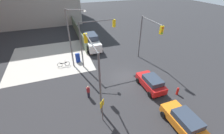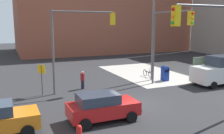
{
  "view_description": "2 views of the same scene",
  "coord_description": "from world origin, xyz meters",
  "px_view_note": "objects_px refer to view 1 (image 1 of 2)",
  "views": [
    {
      "loc": [
        -14.34,
        7.03,
        11.58
      ],
      "look_at": [
        -0.18,
        1.8,
        2.09
      ],
      "focal_mm": 24.0,
      "sensor_mm": 36.0,
      "label": 1
    },
    {
      "loc": [
        -7.87,
        -14.62,
        5.51
      ],
      "look_at": [
        -0.72,
        1.91,
        2.33
      ],
      "focal_mm": 40.0,
      "sensor_mm": 36.0,
      "label": 2
    }
  ],
  "objects_px": {
    "traffic_signal_ne_corner": "(94,35)",
    "traffic_signal_nw_corner": "(93,62)",
    "hatchback_red": "(151,82)",
    "hatchback_orange": "(184,121)",
    "pedestrian_crossing": "(88,91)",
    "traffic_signal_se_corner": "(148,33)",
    "street_lamp_corner": "(72,35)",
    "mailbox_blue": "(78,57)",
    "fire_hydrant": "(178,91)",
    "van_white_delivery": "(92,42)",
    "bicycle_leaning_on_fence": "(64,64)"
  },
  "relations": [
    {
      "from": "traffic_signal_nw_corner",
      "to": "street_lamp_corner",
      "type": "xyz_separation_m",
      "value": [
        7.52,
        0.97,
        0.08
      ]
    },
    {
      "from": "hatchback_red",
      "to": "van_white_delivery",
      "type": "xyz_separation_m",
      "value": [
        13.12,
        3.78,
        0.44
      ]
    },
    {
      "from": "traffic_signal_nw_corner",
      "to": "mailbox_blue",
      "type": "height_order",
      "value": "traffic_signal_nw_corner"
    },
    {
      "from": "van_white_delivery",
      "to": "traffic_signal_nw_corner",
      "type": "bearing_deg",
      "value": 167.88
    },
    {
      "from": "street_lamp_corner",
      "to": "mailbox_blue",
      "type": "xyz_separation_m",
      "value": [
        1.16,
        -0.47,
        -3.94
      ]
    },
    {
      "from": "bicycle_leaning_on_fence",
      "to": "traffic_signal_ne_corner",
      "type": "bearing_deg",
      "value": -103.41
    },
    {
      "from": "bicycle_leaning_on_fence",
      "to": "traffic_signal_nw_corner",
      "type": "bearing_deg",
      "value": -161.55
    },
    {
      "from": "street_lamp_corner",
      "to": "pedestrian_crossing",
      "type": "bearing_deg",
      "value": -177.81
    },
    {
      "from": "street_lamp_corner",
      "to": "pedestrian_crossing",
      "type": "relative_size",
      "value": 5.21
    },
    {
      "from": "traffic_signal_se_corner",
      "to": "traffic_signal_ne_corner",
      "type": "relative_size",
      "value": 1.0
    },
    {
      "from": "fire_hydrant",
      "to": "pedestrian_crossing",
      "type": "distance_m",
      "value": 9.87
    },
    {
      "from": "bicycle_leaning_on_fence",
      "to": "van_white_delivery",
      "type": "bearing_deg",
      "value": -50.25
    },
    {
      "from": "hatchback_red",
      "to": "traffic_signal_nw_corner",
      "type": "bearing_deg",
      "value": 85.17
    },
    {
      "from": "traffic_signal_nw_corner",
      "to": "fire_hydrant",
      "type": "height_order",
      "value": "traffic_signal_nw_corner"
    },
    {
      "from": "traffic_signal_nw_corner",
      "to": "traffic_signal_se_corner",
      "type": "relative_size",
      "value": 1.0
    },
    {
      "from": "traffic_signal_se_corner",
      "to": "fire_hydrant",
      "type": "bearing_deg",
      "value": 177.75
    },
    {
      "from": "pedestrian_crossing",
      "to": "traffic_signal_se_corner",
      "type": "bearing_deg",
      "value": -165.44
    },
    {
      "from": "bicycle_leaning_on_fence",
      "to": "hatchback_orange",
      "type": "bearing_deg",
      "value": -148.07
    },
    {
      "from": "mailbox_blue",
      "to": "van_white_delivery",
      "type": "relative_size",
      "value": 0.26
    },
    {
      "from": "traffic_signal_nw_corner",
      "to": "bicycle_leaning_on_fence",
      "type": "relative_size",
      "value": 3.71
    },
    {
      "from": "traffic_signal_nw_corner",
      "to": "traffic_signal_ne_corner",
      "type": "height_order",
      "value": "same"
    },
    {
      "from": "traffic_signal_nw_corner",
      "to": "hatchback_orange",
      "type": "relative_size",
      "value": 1.58
    },
    {
      "from": "hatchback_red",
      "to": "fire_hydrant",
      "type": "bearing_deg",
      "value": -131.59
    },
    {
      "from": "traffic_signal_ne_corner",
      "to": "bicycle_leaning_on_fence",
      "type": "distance_m",
      "value": 6.38
    },
    {
      "from": "street_lamp_corner",
      "to": "bicycle_leaning_on_fence",
      "type": "xyz_separation_m",
      "value": [
        0.56,
        1.73,
        -4.35
      ]
    },
    {
      "from": "traffic_signal_se_corner",
      "to": "traffic_signal_ne_corner",
      "type": "xyz_separation_m",
      "value": [
        1.87,
        7.08,
        0.01
      ]
    },
    {
      "from": "bicycle_leaning_on_fence",
      "to": "street_lamp_corner",
      "type": "bearing_deg",
      "value": -108.09
    },
    {
      "from": "traffic_signal_ne_corner",
      "to": "hatchback_orange",
      "type": "bearing_deg",
      "value": -162.08
    },
    {
      "from": "van_white_delivery",
      "to": "pedestrian_crossing",
      "type": "xyz_separation_m",
      "value": [
        -12.09,
        3.4,
        -0.49
      ]
    },
    {
      "from": "street_lamp_corner",
      "to": "mailbox_blue",
      "type": "relative_size",
      "value": 5.59
    },
    {
      "from": "traffic_signal_se_corner",
      "to": "pedestrian_crossing",
      "type": "bearing_deg",
      "value": 115.53
    },
    {
      "from": "traffic_signal_ne_corner",
      "to": "hatchback_red",
      "type": "relative_size",
      "value": 1.63
    },
    {
      "from": "traffic_signal_nw_corner",
      "to": "pedestrian_crossing",
      "type": "bearing_deg",
      "value": 55.49
    },
    {
      "from": "traffic_signal_ne_corner",
      "to": "hatchback_orange",
      "type": "xyz_separation_m",
      "value": [
        -13.11,
        -4.24,
        -3.76
      ]
    },
    {
      "from": "traffic_signal_se_corner",
      "to": "mailbox_blue",
      "type": "height_order",
      "value": "traffic_signal_se_corner"
    },
    {
      "from": "pedestrian_crossing",
      "to": "mailbox_blue",
      "type": "bearing_deg",
      "value": -102.37
    },
    {
      "from": "fire_hydrant",
      "to": "pedestrian_crossing",
      "type": "height_order",
      "value": "pedestrian_crossing"
    },
    {
      "from": "hatchback_orange",
      "to": "hatchback_red",
      "type": "xyz_separation_m",
      "value": [
        5.58,
        -0.32,
        -0.0
      ]
    },
    {
      "from": "traffic_signal_ne_corner",
      "to": "traffic_signal_nw_corner",
      "type": "bearing_deg",
      "value": 164.65
    },
    {
      "from": "street_lamp_corner",
      "to": "hatchback_orange",
      "type": "distance_m",
      "value": 15.87
    },
    {
      "from": "hatchback_red",
      "to": "pedestrian_crossing",
      "type": "distance_m",
      "value": 7.25
    },
    {
      "from": "traffic_signal_nw_corner",
      "to": "street_lamp_corner",
      "type": "height_order",
      "value": "street_lamp_corner"
    },
    {
      "from": "hatchback_red",
      "to": "traffic_signal_ne_corner",
      "type": "bearing_deg",
      "value": 31.21
    },
    {
      "from": "fire_hydrant",
      "to": "van_white_delivery",
      "type": "relative_size",
      "value": 0.17
    },
    {
      "from": "traffic_signal_se_corner",
      "to": "hatchback_red",
      "type": "relative_size",
      "value": 1.63
    },
    {
      "from": "traffic_signal_nw_corner",
      "to": "fire_hydrant",
      "type": "relative_size",
      "value": 6.91
    },
    {
      "from": "hatchback_orange",
      "to": "bicycle_leaning_on_fence",
      "type": "xyz_separation_m",
      "value": [
        14.21,
        8.85,
        -0.5
      ]
    },
    {
      "from": "traffic_signal_ne_corner",
      "to": "mailbox_blue",
      "type": "relative_size",
      "value": 4.55
    },
    {
      "from": "traffic_signal_nw_corner",
      "to": "traffic_signal_ne_corner",
      "type": "distance_m",
      "value": 7.24
    },
    {
      "from": "hatchback_orange",
      "to": "van_white_delivery",
      "type": "height_order",
      "value": "van_white_delivery"
    }
  ]
}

